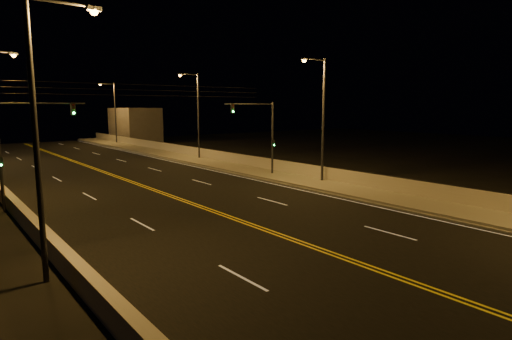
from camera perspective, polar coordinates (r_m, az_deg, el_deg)
road at (r=26.01m, az=-6.22°, el=-5.32°), size 18.00×120.00×0.02m
sidewalk at (r=32.81m, az=10.04°, el=-2.25°), size 3.60×120.00×0.30m
curb at (r=31.48m, az=7.75°, el=-2.79°), size 0.14×120.00×0.15m
parapet_wall at (r=33.93m, az=11.94°, el=-0.84°), size 0.30×120.00×1.00m
jersey_barrier at (r=22.61m, az=-27.13°, el=-7.19°), size 0.45×120.00×0.90m
distant_building_right at (r=78.90m, az=-15.84°, el=5.82°), size 6.00×10.00×5.88m
parapet_rail at (r=33.85m, az=11.96°, el=0.05°), size 0.06×120.00×0.06m
lane_markings at (r=25.94m, az=-6.14°, el=-5.32°), size 17.32×116.00×0.00m
streetlight_1 at (r=34.11m, az=8.68°, el=7.49°), size 2.55×0.28×9.87m
streetlight_2 at (r=49.47m, az=-7.96°, el=7.80°), size 2.55×0.28×9.87m
streetlight_3 at (r=73.71m, az=-18.46°, el=7.65°), size 2.55×0.28×9.87m
streetlight_4 at (r=16.43m, az=-26.55°, el=5.69°), size 2.55×0.28×9.87m
traffic_signal_right at (r=37.02m, az=1.08°, el=5.28°), size 5.11×0.31×6.58m
traffic_signal_left at (r=29.13m, az=-29.25°, el=3.32°), size 5.11×0.31×6.58m
overhead_wires at (r=33.74m, az=-15.09°, el=10.26°), size 22.00×0.03×0.83m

